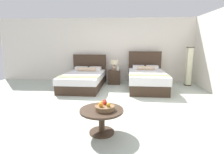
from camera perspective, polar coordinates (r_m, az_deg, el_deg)
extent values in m
cube|color=#B0B9AA|center=(4.83, -0.25, -8.44)|extent=(9.95, 9.50, 0.02)
cube|color=silver|center=(7.51, 1.48, 8.59)|extent=(9.95, 0.12, 2.58)
cube|color=#3A2A1D|center=(6.48, -9.11, -2.09)|extent=(1.33, 2.14, 0.30)
cube|color=silver|center=(6.42, -9.18, 0.15)|extent=(1.37, 2.18, 0.21)
cube|color=#3A2A1D|center=(7.44, -7.12, 2.83)|extent=(1.36, 0.09, 1.12)
cube|color=white|center=(7.23, -9.80, 2.72)|extent=(0.47, 0.31, 0.14)
cube|color=silver|center=(7.10, -5.41, 2.69)|extent=(0.47, 0.31, 0.14)
cylinder|color=beige|center=(6.92, -8.07, 2.47)|extent=(0.71, 0.17, 0.15)
cube|color=gray|center=(5.81, -10.75, 0.10)|extent=(1.35, 0.44, 0.01)
cube|color=#3A2A1D|center=(6.35, 11.02, -2.27)|extent=(1.25, 2.05, 0.33)
cube|color=silver|center=(6.29, 11.11, 0.36)|extent=(1.29, 2.09, 0.26)
cube|color=#3A2A1D|center=(7.29, 10.38, 3.13)|extent=(1.28, 0.09, 1.26)
cube|color=silver|center=(6.98, 8.43, 3.12)|extent=(0.44, 0.31, 0.14)
cube|color=silver|center=(7.03, 12.73, 3.02)|extent=(0.44, 0.31, 0.14)
cylinder|color=beige|center=(6.76, 10.76, 2.84)|extent=(0.66, 0.17, 0.15)
cube|color=gray|center=(5.67, 11.75, 0.58)|extent=(1.27, 0.37, 0.01)
cube|color=#3A2A1D|center=(7.00, 0.75, 0.01)|extent=(0.46, 0.43, 0.54)
sphere|color=tan|center=(6.76, 0.63, 0.33)|extent=(0.02, 0.02, 0.02)
cylinder|color=tan|center=(6.97, 0.76, 2.31)|extent=(0.18, 0.18, 0.02)
ellipsoid|color=tan|center=(6.96, 0.76, 3.11)|extent=(0.20, 0.20, 0.18)
cylinder|color=#99844C|center=(6.94, 0.77, 3.99)|extent=(0.02, 0.02, 0.04)
cylinder|color=beige|center=(6.93, 0.77, 4.79)|extent=(0.29, 0.29, 0.15)
cylinder|color=silver|center=(6.89, 1.87, 2.76)|extent=(0.10, 0.10, 0.15)
torus|color=silver|center=(6.88, 1.88, 3.44)|extent=(0.10, 0.10, 0.01)
cylinder|color=#3A2A1D|center=(3.35, -3.26, -17.14)|extent=(0.45, 0.45, 0.02)
cylinder|color=#3A2A1D|center=(3.27, -3.30, -14.18)|extent=(0.11, 0.11, 0.41)
cylinder|color=#3A2A1D|center=(3.18, -3.34, -10.57)|extent=(0.77, 0.77, 0.04)
cylinder|color=olive|center=(3.13, -2.33, -9.86)|extent=(0.33, 0.33, 0.07)
torus|color=olive|center=(3.12, -2.33, -9.23)|extent=(0.35, 0.35, 0.02)
sphere|color=red|center=(3.18, -2.31, -8.25)|extent=(0.07, 0.07, 0.07)
sphere|color=orange|center=(3.08, -3.56, -8.88)|extent=(0.08, 0.08, 0.08)
sphere|color=gold|center=(3.07, -1.14, -8.95)|extent=(0.07, 0.07, 0.07)
sphere|color=#AE3A2D|center=(3.46, -2.37, -7.75)|extent=(0.08, 0.08, 0.08)
sphere|color=orange|center=(3.38, -3.25, -8.28)|extent=(0.08, 0.08, 0.08)
cube|color=#322A15|center=(7.38, 22.95, -2.33)|extent=(0.22, 0.22, 0.03)
cube|color=beige|center=(7.26, 23.36, 3.12)|extent=(0.18, 0.18, 1.39)
cube|color=#322A15|center=(7.21, 23.78, 8.67)|extent=(0.22, 0.22, 0.02)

